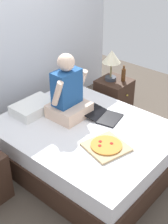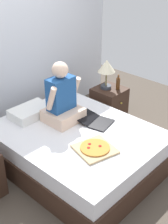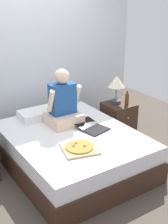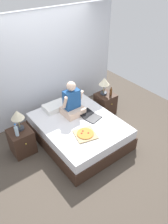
# 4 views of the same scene
# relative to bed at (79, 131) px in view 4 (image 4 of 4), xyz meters

# --- Properties ---
(ground_plane) EXTENTS (5.92, 5.92, 0.00)m
(ground_plane) POSITION_rel_bed_xyz_m (0.00, 0.00, -0.25)
(ground_plane) COLOR #4C4238
(wall_back) EXTENTS (3.92, 0.12, 2.50)m
(wall_back) POSITION_rel_bed_xyz_m (0.00, 1.34, 1.00)
(wall_back) COLOR silver
(wall_back) RESTS_ON ground
(bed) EXTENTS (1.57, 1.96, 0.50)m
(bed) POSITION_rel_bed_xyz_m (0.00, 0.00, 0.00)
(bed) COLOR #382319
(bed) RESTS_ON ground
(nightstand_left) EXTENTS (0.44, 0.47, 0.54)m
(nightstand_left) POSITION_rel_bed_xyz_m (-1.14, 0.42, 0.03)
(nightstand_left) COLOR #382319
(nightstand_left) RESTS_ON ground
(lamp_on_left_nightstand) EXTENTS (0.26, 0.26, 0.45)m
(lamp_on_left_nightstand) POSITION_rel_bed_xyz_m (-1.10, 0.47, 0.62)
(lamp_on_left_nightstand) COLOR #333842
(lamp_on_left_nightstand) RESTS_ON nightstand_left
(water_bottle) EXTENTS (0.07, 0.07, 0.28)m
(water_bottle) POSITION_rel_bed_xyz_m (-1.22, 0.33, 0.41)
(water_bottle) COLOR silver
(water_bottle) RESTS_ON nightstand_left
(nightstand_right) EXTENTS (0.44, 0.47, 0.54)m
(nightstand_right) POSITION_rel_bed_xyz_m (1.14, 0.42, 0.03)
(nightstand_right) COLOR #382319
(nightstand_right) RESTS_ON ground
(lamp_on_right_nightstand) EXTENTS (0.26, 0.26, 0.45)m
(lamp_on_right_nightstand) POSITION_rel_bed_xyz_m (1.11, 0.47, 0.62)
(lamp_on_right_nightstand) COLOR #333842
(lamp_on_right_nightstand) RESTS_ON nightstand_right
(beer_bottle) EXTENTS (0.06, 0.06, 0.23)m
(beer_bottle) POSITION_rel_bed_xyz_m (1.21, 0.32, 0.39)
(beer_bottle) COLOR #512D14
(beer_bottle) RESTS_ON nightstand_right
(pillow) EXTENTS (0.52, 0.34, 0.12)m
(pillow) POSITION_rel_bed_xyz_m (-0.15, 0.70, 0.31)
(pillow) COLOR white
(pillow) RESTS_ON bed
(person_seated) EXTENTS (0.47, 0.40, 0.78)m
(person_seated) POSITION_rel_bed_xyz_m (0.06, 0.32, 0.54)
(person_seated) COLOR beige
(person_seated) RESTS_ON bed
(laptop) EXTENTS (0.40, 0.47, 0.07)m
(laptop) POSITION_rel_bed_xyz_m (0.30, -0.05, 0.27)
(laptop) COLOR black
(laptop) RESTS_ON bed
(pizza_box) EXTENTS (0.49, 0.49, 0.05)m
(pizza_box) POSITION_rel_bed_xyz_m (-0.15, -0.42, 0.27)
(pizza_box) COLOR tan
(pizza_box) RESTS_ON bed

